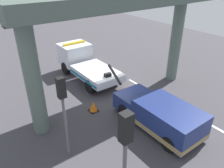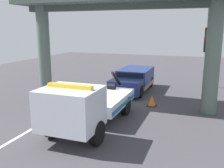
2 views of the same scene
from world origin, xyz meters
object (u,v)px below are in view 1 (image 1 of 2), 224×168
Objects in this scene: tow_truck_white at (83,62)px; towed_van_green at (160,115)px; traffic_light_far at (63,101)px; traffic_cone_orange at (93,107)px; traffic_light_near at (125,151)px.

towed_van_green is at bearing 179.99° from tow_truck_white.
traffic_light_far reaches higher than traffic_cone_orange.
traffic_cone_orange is (-4.72, 2.09, -0.89)m from tow_truck_white.
traffic_light_near reaches higher than tow_truck_white.
traffic_light_near reaches higher than traffic_light_far.
traffic_light_near is at bearing 155.93° from tow_truck_white.
traffic_cone_orange is (2.33, -2.85, -2.65)m from traffic_light_far.
tow_truck_white is at bearing -23.86° from traffic_cone_orange.
tow_truck_white is 12.29m from traffic_light_near.
tow_truck_white is at bearing -35.01° from traffic_light_far.
traffic_light_near reaches higher than towed_van_green.
towed_van_green is at bearing -59.81° from traffic_light_near.
traffic_light_far reaches higher than towed_van_green.
tow_truck_white is 5.24m from traffic_cone_orange.
tow_truck_white is at bearing -0.01° from towed_van_green.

